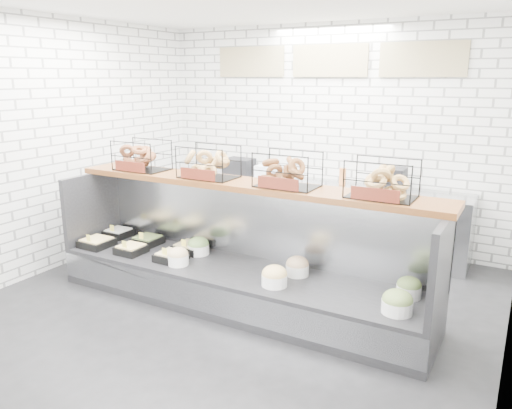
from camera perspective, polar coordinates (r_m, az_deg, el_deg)
The scene contains 5 objects.
ground at distance 5.07m, azimuth -4.07°, elevation -12.57°, with size 5.50×5.50×0.00m, color black.
room_shell at distance 5.04m, azimuth -0.67°, elevation 11.68°, with size 5.02×5.51×3.01m.
display_case at distance 5.21m, azimuth -2.14°, elevation -7.86°, with size 4.00×0.90×1.20m.
bagel_shelf at distance 5.05m, azimuth -1.17°, elevation 3.88°, with size 4.10×0.50×0.40m.
prep_counter at distance 6.93m, azimuth 6.85°, elevation -0.98°, with size 4.00×0.60×1.20m.
Camera 1 is at (2.51, -3.76, 2.30)m, focal length 35.00 mm.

